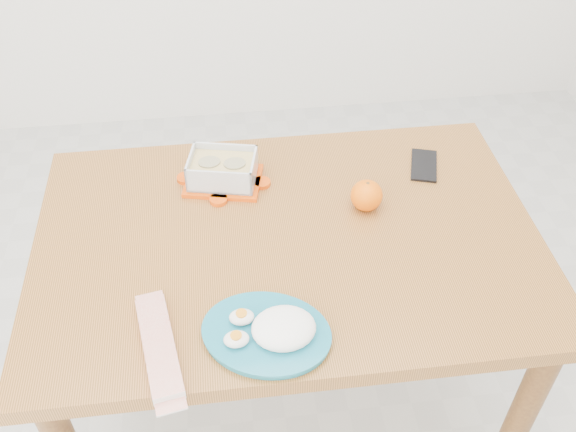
{
  "coord_description": "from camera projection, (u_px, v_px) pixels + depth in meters",
  "views": [
    {
      "loc": [
        -0.02,
        -0.9,
        1.75
      ],
      "look_at": [
        0.11,
        0.11,
        0.81
      ],
      "focal_mm": 40.0,
      "sensor_mm": 36.0,
      "label": 1
    }
  ],
  "objects": [
    {
      "name": "dining_table",
      "position": [
        288.0,
        268.0,
        1.5
      ],
      "size": [
        1.12,
        0.75,
        0.75
      ],
      "rotation": [
        0.0,
        0.0,
        -0.0
      ],
      "color": "#A5652E",
      "rests_on": "ground"
    },
    {
      "name": "orange_fruit",
      "position": [
        367.0,
        195.0,
        1.47
      ],
      "size": [
        0.07,
        0.07,
        0.07
      ],
      "primitive_type": "sphere",
      "color": "#ED5304",
      "rests_on": "dining_table"
    },
    {
      "name": "rice_plate",
      "position": [
        272.0,
        330.0,
        1.21
      ],
      "size": [
        0.32,
        0.32,
        0.07
      ],
      "rotation": [
        0.0,
        0.0,
        -0.35
      ],
      "color": "#186E85",
      "rests_on": "dining_table"
    },
    {
      "name": "smartphone",
      "position": [
        424.0,
        165.0,
        1.61
      ],
      "size": [
        0.1,
        0.14,
        0.01
      ],
      "primitive_type": "cube",
      "rotation": [
        0.0,
        0.0,
        -0.29
      ],
      "color": "black",
      "rests_on": "dining_table"
    },
    {
      "name": "candy_bar",
      "position": [
        159.0,
        347.0,
        1.2
      ],
      "size": [
        0.1,
        0.24,
        0.02
      ],
      "primitive_type": "cube",
      "rotation": [
        0.0,
        0.0,
        1.75
      ],
      "color": "red",
      "rests_on": "dining_table"
    },
    {
      "name": "food_container",
      "position": [
        223.0,
        170.0,
        1.54
      ],
      "size": [
        0.2,
        0.17,
        0.08
      ],
      "rotation": [
        0.0,
        0.0,
        -0.22
      ],
      "color": "#E04606",
      "rests_on": "dining_table"
    }
  ]
}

